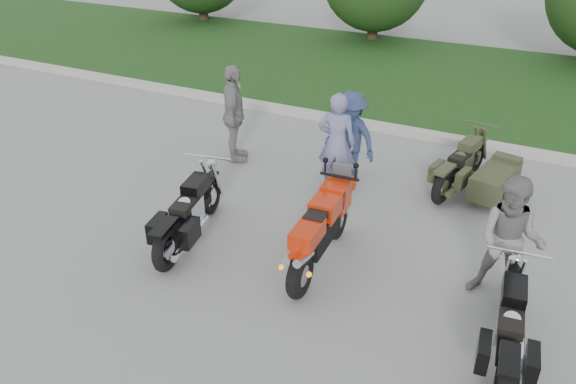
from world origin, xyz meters
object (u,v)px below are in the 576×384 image
at_px(sportbike_red, 320,230).
at_px(person_grey, 510,242).
at_px(cruiser_sidecar, 480,175).
at_px(cruiser_left, 188,216).
at_px(person_denim, 350,137).
at_px(person_back, 234,114).
at_px(cruiser_right, 509,333).
at_px(person_stripe, 337,143).

bearing_deg(sportbike_red, person_grey, 6.95).
xyz_separation_m(sportbike_red, cruiser_sidecar, (1.64, 3.18, -0.22)).
relative_size(cruiser_left, person_denim, 1.35).
relative_size(person_denim, person_back, 0.87).
relative_size(cruiser_right, person_stripe, 1.18).
bearing_deg(person_grey, person_stripe, 151.78).
height_order(cruiser_sidecar, person_stripe, person_stripe).
bearing_deg(person_back, cruiser_left, 169.99).
height_order(cruiser_sidecar, person_grey, person_grey).
bearing_deg(sportbike_red, person_denim, 99.82).
distance_m(cruiser_right, person_grey, 1.28).
relative_size(cruiser_left, cruiser_sidecar, 1.06).
bearing_deg(cruiser_sidecar, person_grey, -62.82).
bearing_deg(person_grey, cruiser_sidecar, 107.82).
distance_m(person_grey, person_denim, 3.84).
height_order(cruiser_right, person_stripe, person_stripe).
bearing_deg(person_stripe, cruiser_sidecar, -168.18).
xyz_separation_m(person_stripe, person_denim, (0.05, 0.52, -0.07)).
bearing_deg(sportbike_red, person_back, 136.26).
bearing_deg(cruiser_left, person_grey, -1.38).
bearing_deg(cruiser_sidecar, cruiser_right, -64.33).
bearing_deg(person_denim, person_grey, -20.27).
distance_m(cruiser_left, person_stripe, 2.93).
relative_size(sportbike_red, person_grey, 1.24).
bearing_deg(sportbike_red, cruiser_sidecar, 59.73).
bearing_deg(person_back, cruiser_right, -147.90).
relative_size(cruiser_left, person_grey, 1.29).
bearing_deg(person_grey, cruiser_left, -168.45).
distance_m(cruiser_left, person_grey, 4.53).
bearing_deg(cruiser_left, person_stripe, 51.23).
xyz_separation_m(sportbike_red, person_denim, (-0.63, 2.76, 0.23)).
xyz_separation_m(cruiser_sidecar, person_denim, (-2.27, -0.42, 0.45)).
bearing_deg(cruiser_left, cruiser_right, -16.10).
xyz_separation_m(cruiser_left, person_back, (-0.89, 2.84, 0.51)).
bearing_deg(cruiser_right, cruiser_sidecar, 98.71).
xyz_separation_m(cruiser_sidecar, person_stripe, (-2.32, -0.95, 0.52)).
relative_size(person_grey, person_denim, 1.05).
distance_m(cruiser_left, cruiser_sidecar, 5.08).
distance_m(sportbike_red, person_back, 3.88).
relative_size(sportbike_red, cruiser_sidecar, 1.03).
distance_m(cruiser_left, person_back, 3.02).
xyz_separation_m(person_grey, person_back, (-5.35, 2.10, 0.08)).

